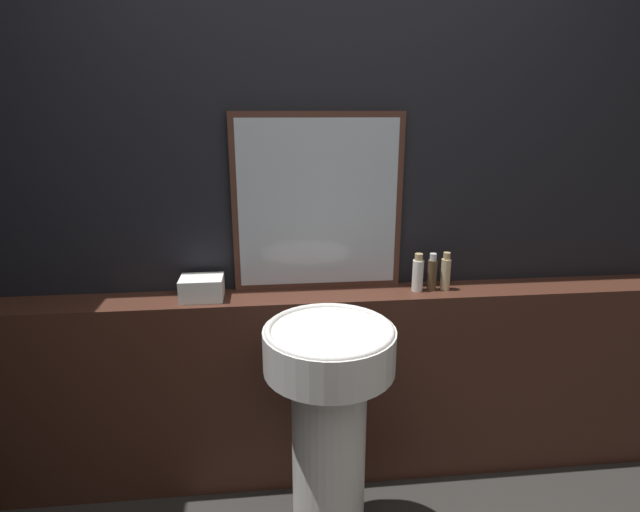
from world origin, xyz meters
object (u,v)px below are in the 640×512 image
(shampoo_bottle, at_px, (418,274))
(lotion_bottle, at_px, (446,273))
(mirror, at_px, (318,204))
(pedestal_sink, at_px, (329,418))
(conditioner_bottle, at_px, (432,273))
(towel_stack, at_px, (202,288))

(shampoo_bottle, distance_m, lotion_bottle, 0.12)
(mirror, bearing_deg, shampoo_bottle, -11.32)
(mirror, relative_size, lotion_bottle, 4.48)
(mirror, relative_size, shampoo_bottle, 4.51)
(pedestal_sink, height_order, conditioner_bottle, conditioner_bottle)
(conditioner_bottle, bearing_deg, mirror, 170.12)
(mirror, relative_size, towel_stack, 4.29)
(shampoo_bottle, bearing_deg, lotion_bottle, 0.00)
(mirror, bearing_deg, lotion_bottle, -8.81)
(conditioner_bottle, distance_m, lotion_bottle, 0.06)
(pedestal_sink, relative_size, mirror, 1.25)
(mirror, xyz_separation_m, lotion_bottle, (0.54, -0.08, -0.29))
(conditioner_bottle, bearing_deg, pedestal_sink, -140.26)
(shampoo_bottle, height_order, conditioner_bottle, shampoo_bottle)
(lotion_bottle, bearing_deg, shampoo_bottle, 180.00)
(pedestal_sink, xyz_separation_m, mirror, (0.01, 0.49, 0.69))
(mirror, distance_m, conditioner_bottle, 0.57)
(mirror, xyz_separation_m, shampoo_bottle, (0.42, -0.08, -0.30))
(shampoo_bottle, bearing_deg, pedestal_sink, -136.40)
(towel_stack, relative_size, shampoo_bottle, 1.05)
(conditioner_bottle, xyz_separation_m, lotion_bottle, (0.06, 0.00, 0.00))
(towel_stack, bearing_deg, lotion_bottle, 0.00)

